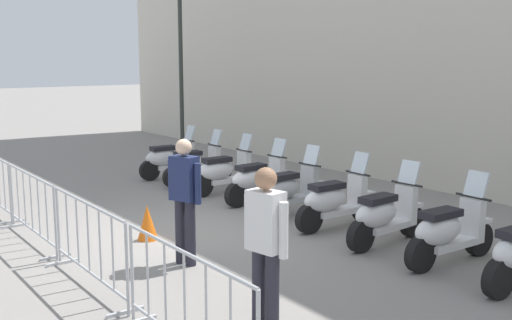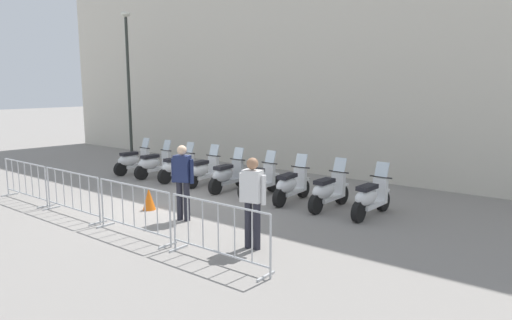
# 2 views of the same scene
# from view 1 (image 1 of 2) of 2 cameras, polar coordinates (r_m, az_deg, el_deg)

# --- Properties ---
(ground_plane) EXTENTS (120.00, 120.00, 0.00)m
(ground_plane) POSITION_cam_1_polar(r_m,az_deg,el_deg) (9.57, -6.10, -7.19)
(ground_plane) COLOR gray
(motorcycle_0) EXTENTS (0.66, 1.72, 1.24)m
(motorcycle_0) POSITION_cam_1_polar(r_m,az_deg,el_deg) (14.21, -8.38, 0.06)
(motorcycle_0) COLOR black
(motorcycle_0) RESTS_ON ground
(motorcycle_1) EXTENTS (0.69, 1.71, 1.24)m
(motorcycle_1) POSITION_cam_1_polar(r_m,az_deg,el_deg) (13.28, -5.96, -0.53)
(motorcycle_1) COLOR black
(motorcycle_1) RESTS_ON ground
(motorcycle_2) EXTENTS (0.67, 1.72, 1.24)m
(motorcycle_2) POSITION_cam_1_polar(r_m,az_deg,el_deg) (12.38, -3.14, -1.21)
(motorcycle_2) COLOR black
(motorcycle_2) RESTS_ON ground
(motorcycle_3) EXTENTS (0.57, 1.73, 1.24)m
(motorcycle_3) POSITION_cam_1_polar(r_m,az_deg,el_deg) (11.51, 0.16, -2.00)
(motorcycle_3) COLOR black
(motorcycle_3) RESTS_ON ground
(motorcycle_4) EXTENTS (0.60, 1.72, 1.24)m
(motorcycle_4) POSITION_cam_1_polar(r_m,az_deg,el_deg) (10.59, 3.23, -3.01)
(motorcycle_4) COLOR black
(motorcycle_4) RESTS_ON ground
(motorcycle_5) EXTENTS (0.70, 1.71, 1.24)m
(motorcycle_5) POSITION_cam_1_polar(r_m,az_deg,el_deg) (9.83, 7.63, -4.04)
(motorcycle_5) COLOR black
(motorcycle_5) RESTS_ON ground
(motorcycle_6) EXTENTS (0.60, 1.72, 1.24)m
(motorcycle_6) POSITION_cam_1_polar(r_m,az_deg,el_deg) (9.06, 12.40, -5.33)
(motorcycle_6) COLOR black
(motorcycle_6) RESTS_ON ground
(motorcycle_7) EXTENTS (0.70, 1.71, 1.24)m
(motorcycle_7) POSITION_cam_1_polar(r_m,az_deg,el_deg) (8.42, 18.15, -6.70)
(motorcycle_7) COLOR black
(motorcycle_7) RESTS_ON ground
(barrier_segment_1) EXTENTS (2.21, 0.78, 1.07)m
(barrier_segment_1) POSITION_cam_1_polar(r_m,az_deg,el_deg) (9.65, -20.97, -4.39)
(barrier_segment_1) COLOR #B2B5B7
(barrier_segment_1) RESTS_ON ground
(barrier_segment_2) EXTENTS (2.21, 0.78, 1.07)m
(barrier_segment_2) POSITION_cam_1_polar(r_m,az_deg,el_deg) (7.51, -15.96, -7.95)
(barrier_segment_2) COLOR #B2B5B7
(barrier_segment_2) RESTS_ON ground
(barrier_segment_3) EXTENTS (2.21, 0.78, 1.07)m
(barrier_segment_3) POSITION_cam_1_polar(r_m,az_deg,el_deg) (5.52, -6.94, -14.04)
(barrier_segment_3) COLOR #B2B5B7
(barrier_segment_3) RESTS_ON ground
(street_lamp) EXTENTS (0.36, 0.36, 6.07)m
(street_lamp) POSITION_cam_1_polar(r_m,az_deg,el_deg) (17.09, -7.37, 12.34)
(street_lamp) COLOR #2D332D
(street_lamp) RESTS_ON ground
(officer_near_row_end) EXTENTS (0.54, 0.28, 1.73)m
(officer_near_row_end) POSITION_cam_1_polar(r_m,az_deg,el_deg) (7.95, -6.95, -3.31)
(officer_near_row_end) COLOR #23232D
(officer_near_row_end) RESTS_ON ground
(officer_mid_plaza) EXTENTS (0.55, 0.22, 1.73)m
(officer_mid_plaza) POSITION_cam_1_polar(r_m,az_deg,el_deg) (5.80, 0.94, -8.03)
(officer_mid_plaza) COLOR #23232D
(officer_mid_plaza) RESTS_ON ground
(traffic_cone) EXTENTS (0.32, 0.32, 0.55)m
(traffic_cone) POSITION_cam_1_polar(r_m,az_deg,el_deg) (9.33, -10.51, -5.99)
(traffic_cone) COLOR orange
(traffic_cone) RESTS_ON ground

